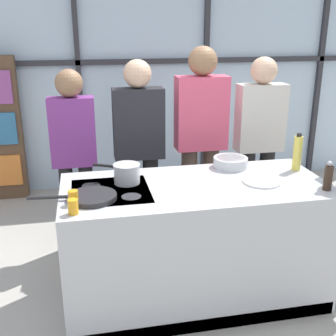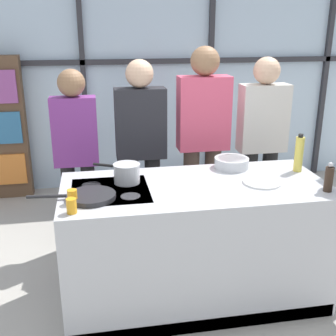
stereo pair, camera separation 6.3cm
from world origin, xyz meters
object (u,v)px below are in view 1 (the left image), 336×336
juice_glass_near (73,207)px  oil_bottle (297,153)px  frying_pan (91,197)px  saucepan (126,173)px  mixing_bowl (230,162)px  spectator_center_right (201,135)px  spectator_center_left (139,144)px  spectator_far_right (259,138)px  white_plate (262,182)px  pepper_grinder (328,177)px  spectator_far_left (74,150)px  juice_glass_far (73,198)px

juice_glass_near → oil_bottle: bearing=15.7°
frying_pan → saucepan: size_ratio=1.73×
mixing_bowl → oil_bottle: (0.47, -0.16, 0.09)m
juice_glass_near → spectator_center_right: bearing=47.2°
spectator_center_left → saucepan: size_ratio=5.19×
spectator_far_right → saucepan: size_ratio=5.20×
spectator_center_left → spectator_center_right: 0.56m
frying_pan → white_plate: 1.20m
spectator_center_right → pepper_grinder: bearing=116.0°
spectator_far_left → spectator_far_right: spectator_far_right is taller
white_plate → mixing_bowl: (-0.11, 0.36, 0.04)m
pepper_grinder → juice_glass_near: (-1.67, -0.05, -0.05)m
spectator_far_right → frying_pan: bearing=32.7°
spectator_center_right → spectator_center_left: bearing=-0.0°
spectator_far_right → mixing_bowl: (-0.48, -0.57, -0.02)m
mixing_bowl → juice_glass_near: juice_glass_near is taller
spectator_far_left → white_plate: bearing=144.5°
spectator_center_left → white_plate: size_ratio=6.27×
spectator_center_left → juice_glass_far: 1.20m
frying_pan → oil_bottle: oil_bottle is taller
spectator_far_left → juice_glass_far: 1.06m
spectator_center_left → pepper_grinder: spectator_center_left is taller
spectator_center_left → juice_glass_far: size_ratio=18.36×
spectator_far_right → juice_glass_near: size_ratio=18.42×
spectator_far_right → white_plate: bearing=68.3°
spectator_center_right → white_plate: (0.19, -0.93, -0.12)m
oil_bottle → pepper_grinder: oil_bottle is taller
spectator_far_left → mixing_bowl: bearing=154.6°
juice_glass_near → mixing_bowl: bearing=27.9°
oil_bottle → frying_pan: bearing=-170.2°
mixing_bowl → juice_glass_far: size_ratio=2.90×
oil_bottle → pepper_grinder: (0.01, -0.42, -0.05)m
spectator_center_left → saucepan: spectator_center_left is taller
white_plate → juice_glass_far: size_ratio=2.93×
frying_pan → spectator_center_right: bearing=44.9°
saucepan → juice_glass_far: (-0.36, -0.31, -0.03)m
mixing_bowl → juice_glass_near: (-1.19, -0.63, 0.00)m
juice_glass_near → juice_glass_far: size_ratio=1.00×
frying_pan → saucepan: bearing=44.3°
spectator_far_left → pepper_grinder: 2.04m
spectator_center_left → spectator_center_right: bearing=180.0°
spectator_far_left → frying_pan: size_ratio=2.88×
spectator_far_left → frying_pan: bearing=96.4°
frying_pan → white_plate: size_ratio=2.09×
spectator_center_left → frying_pan: (-0.45, -1.00, -0.04)m
mixing_bowl → juice_glass_near: bearing=-152.1°
spectator_far_right → mixing_bowl: size_ratio=6.36×
saucepan → spectator_center_right: bearing=45.2°
white_plate → oil_bottle: bearing=28.7°
saucepan → white_plate: bearing=-10.9°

